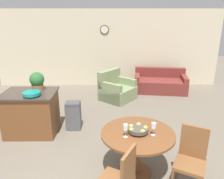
{
  "coord_description": "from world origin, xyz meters",
  "views": [
    {
      "loc": [
        0.04,
        -1.96,
        2.45
      ],
      "look_at": [
        0.1,
        2.52,
        0.94
      ],
      "focal_mm": 35.0,
      "sensor_mm": 36.0,
      "label": 1
    }
  ],
  "objects_px": {
    "kitchen_island": "(31,113)",
    "dining_table": "(137,142)",
    "armchair": "(116,90)",
    "dining_chair_near_left": "(120,179)",
    "dining_chair_near_right": "(191,157)",
    "potted_plant": "(37,81)",
    "couch": "(160,83)",
    "teal_bowl": "(32,93)",
    "trash_bin": "(73,116)",
    "wine_glass_right": "(154,126)",
    "wine_glass_left": "(126,128)",
    "fruit_bowl": "(138,129)"
  },
  "relations": [
    {
      "from": "potted_plant",
      "to": "armchair",
      "type": "distance_m",
      "value": 2.69
    },
    {
      "from": "teal_bowl",
      "to": "potted_plant",
      "type": "bearing_deg",
      "value": 89.07
    },
    {
      "from": "dining_chair_near_left",
      "to": "fruit_bowl",
      "type": "relative_size",
      "value": 3.0
    },
    {
      "from": "armchair",
      "to": "dining_table",
      "type": "bearing_deg",
      "value": -137.27
    },
    {
      "from": "wine_glass_right",
      "to": "kitchen_island",
      "type": "distance_m",
      "value": 2.78
    },
    {
      "from": "teal_bowl",
      "to": "wine_glass_left",
      "type": "bearing_deg",
      "value": -35.29
    },
    {
      "from": "dining_chair_near_right",
      "to": "couch",
      "type": "xyz_separation_m",
      "value": [
        0.55,
        4.46,
        -0.25
      ]
    },
    {
      "from": "dining_chair_near_left",
      "to": "dining_chair_near_right",
      "type": "relative_size",
      "value": 1.0
    },
    {
      "from": "couch",
      "to": "potted_plant",
      "type": "bearing_deg",
      "value": -133.1
    },
    {
      "from": "fruit_bowl",
      "to": "couch",
      "type": "bearing_deg",
      "value": 72.61
    },
    {
      "from": "kitchen_island",
      "to": "armchair",
      "type": "relative_size",
      "value": 0.88
    },
    {
      "from": "dining_table",
      "to": "potted_plant",
      "type": "relative_size",
      "value": 2.92
    },
    {
      "from": "dining_table",
      "to": "couch",
      "type": "height_order",
      "value": "couch"
    },
    {
      "from": "teal_bowl",
      "to": "wine_glass_right",
      "type": "bearing_deg",
      "value": -28.92
    },
    {
      "from": "teal_bowl",
      "to": "trash_bin",
      "type": "bearing_deg",
      "value": 26.7
    },
    {
      "from": "fruit_bowl",
      "to": "armchair",
      "type": "relative_size",
      "value": 0.26
    },
    {
      "from": "wine_glass_right",
      "to": "teal_bowl",
      "type": "distance_m",
      "value": 2.53
    },
    {
      "from": "wine_glass_right",
      "to": "couch",
      "type": "xyz_separation_m",
      "value": [
        1.08,
        4.23,
        -0.63
      ]
    },
    {
      "from": "fruit_bowl",
      "to": "potted_plant",
      "type": "height_order",
      "value": "potted_plant"
    },
    {
      "from": "wine_glass_right",
      "to": "dining_chair_near_left",
      "type": "bearing_deg",
      "value": -128.52
    },
    {
      "from": "trash_bin",
      "to": "kitchen_island",
      "type": "bearing_deg",
      "value": -169.52
    },
    {
      "from": "armchair",
      "to": "potted_plant",
      "type": "bearing_deg",
      "value": 175.3
    },
    {
      "from": "wine_glass_right",
      "to": "armchair",
      "type": "distance_m",
      "value": 3.52
    },
    {
      "from": "couch",
      "to": "dining_chair_near_left",
      "type": "bearing_deg",
      "value": -99.99
    },
    {
      "from": "trash_bin",
      "to": "potted_plant",
      "type": "bearing_deg",
      "value": 179.54
    },
    {
      "from": "trash_bin",
      "to": "couch",
      "type": "relative_size",
      "value": 0.35
    },
    {
      "from": "teal_bowl",
      "to": "trash_bin",
      "type": "distance_m",
      "value": 1.06
    },
    {
      "from": "kitchen_island",
      "to": "potted_plant",
      "type": "xyz_separation_m",
      "value": [
        0.14,
        0.17,
        0.67
      ]
    },
    {
      "from": "fruit_bowl",
      "to": "wine_glass_left",
      "type": "xyz_separation_m",
      "value": [
        -0.2,
        -0.12,
        0.09
      ]
    },
    {
      "from": "dining_chair_near_right",
      "to": "fruit_bowl",
      "type": "xyz_separation_m",
      "value": [
        -0.75,
        0.31,
        0.28
      ]
    },
    {
      "from": "kitchen_island",
      "to": "couch",
      "type": "distance_m",
      "value": 4.42
    },
    {
      "from": "kitchen_island",
      "to": "teal_bowl",
      "type": "distance_m",
      "value": 0.58
    },
    {
      "from": "teal_bowl",
      "to": "potted_plant",
      "type": "distance_m",
      "value": 0.41
    },
    {
      "from": "dining_chair_near_right",
      "to": "wine_glass_left",
      "type": "distance_m",
      "value": 1.04
    },
    {
      "from": "dining_chair_near_left",
      "to": "wine_glass_left",
      "type": "relative_size",
      "value": 4.66
    },
    {
      "from": "trash_bin",
      "to": "dining_table",
      "type": "bearing_deg",
      "value": -50.47
    },
    {
      "from": "wine_glass_right",
      "to": "potted_plant",
      "type": "bearing_deg",
      "value": 144.06
    },
    {
      "from": "couch",
      "to": "armchair",
      "type": "bearing_deg",
      "value": -144.49
    },
    {
      "from": "wine_glass_left",
      "to": "dining_chair_near_left",
      "type": "bearing_deg",
      "value": -99.97
    },
    {
      "from": "armchair",
      "to": "trash_bin",
      "type": "bearing_deg",
      "value": -170.13
    },
    {
      "from": "dining_chair_near_left",
      "to": "armchair",
      "type": "relative_size",
      "value": 0.77
    },
    {
      "from": "kitchen_island",
      "to": "dining_table",
      "type": "bearing_deg",
      "value": -32.51
    },
    {
      "from": "kitchen_island",
      "to": "wine_glass_left",
      "type": "bearing_deg",
      "value": -37.48
    },
    {
      "from": "wine_glass_left",
      "to": "trash_bin",
      "type": "bearing_deg",
      "value": 122.67
    },
    {
      "from": "wine_glass_right",
      "to": "kitchen_island",
      "type": "bearing_deg",
      "value": 148.63
    },
    {
      "from": "dining_chair_near_left",
      "to": "kitchen_island",
      "type": "bearing_deg",
      "value": 69.02
    },
    {
      "from": "wine_glass_left",
      "to": "trash_bin",
      "type": "xyz_separation_m",
      "value": [
        -1.05,
        1.64,
        -0.58
      ]
    },
    {
      "from": "wine_glass_left",
      "to": "dining_table",
      "type": "bearing_deg",
      "value": 31.12
    },
    {
      "from": "potted_plant",
      "to": "armchair",
      "type": "relative_size",
      "value": 0.31
    },
    {
      "from": "fruit_bowl",
      "to": "armchair",
      "type": "xyz_separation_m",
      "value": [
        -0.22,
        3.36,
        -0.51
      ]
    }
  ]
}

